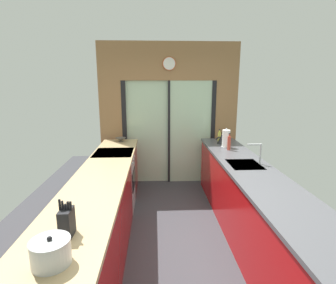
% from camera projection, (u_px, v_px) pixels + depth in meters
% --- Properties ---
extents(ground_plane, '(5.04, 7.60, 0.02)m').
position_uv_depth(ground_plane, '(176.00, 228.00, 3.68)').
color(ground_plane, '#38383D').
extents(back_wall_unit, '(2.64, 0.12, 2.70)m').
position_uv_depth(back_wall_unit, '(169.00, 106.00, 5.10)').
color(back_wall_unit, olive).
rests_on(back_wall_unit, ground_plane).
extents(left_counter_run, '(0.62, 3.80, 0.92)m').
position_uv_depth(left_counter_run, '(101.00, 215.00, 3.08)').
color(left_counter_run, '#AD0C0F').
rests_on(left_counter_run, ground_plane).
extents(right_counter_run, '(0.62, 3.80, 0.92)m').
position_uv_depth(right_counter_run, '(250.00, 205.00, 3.33)').
color(right_counter_run, '#AD0C0F').
rests_on(right_counter_run, ground_plane).
extents(sink_faucet, '(0.19, 0.02, 0.28)m').
position_uv_depth(sink_faucet, '(258.00, 151.00, 3.44)').
color(sink_faucet, '#B7BABC').
rests_on(sink_faucet, right_counter_run).
extents(oven_range, '(0.60, 0.60, 0.92)m').
position_uv_depth(oven_range, '(115.00, 181.00, 4.17)').
color(oven_range, '#B7BABC').
rests_on(oven_range, ground_plane).
extents(mixing_bowl, '(0.19, 0.19, 0.07)m').
position_uv_depth(mixing_bowl, '(121.00, 140.00, 4.79)').
color(mixing_bowl, '#514C47').
rests_on(mixing_bowl, left_counter_run).
extents(knife_block, '(0.09, 0.14, 0.27)m').
position_uv_depth(knife_block, '(67.00, 222.00, 1.83)').
color(knife_block, black).
rests_on(knife_block, left_counter_run).
extents(stock_pot, '(0.23, 0.23, 0.18)m').
position_uv_depth(stock_pot, '(51.00, 252.00, 1.55)').
color(stock_pot, '#B7BABC').
rests_on(stock_pot, left_counter_run).
extents(kettle, '(0.25, 0.16, 0.20)m').
position_uv_depth(kettle, '(222.00, 139.00, 4.64)').
color(kettle, black).
rests_on(kettle, right_counter_run).
extents(soap_bottle_near, '(0.05, 0.05, 0.27)m').
position_uv_depth(soap_bottle_near, '(229.00, 143.00, 4.19)').
color(soap_bottle_near, '#B23D2D').
rests_on(soap_bottle_near, right_counter_run).
extents(soap_bottle_far, '(0.06, 0.06, 0.22)m').
position_uv_depth(soap_bottle_far, '(219.00, 136.00, 4.82)').
color(soap_bottle_far, '#D1CC4C').
rests_on(soap_bottle_far, right_counter_run).
extents(paper_towel_roll, '(0.15, 0.15, 0.32)m').
position_uv_depth(paper_towel_roll, '(226.00, 139.00, 4.36)').
color(paper_towel_roll, '#B7BABC').
rests_on(paper_towel_roll, right_counter_run).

